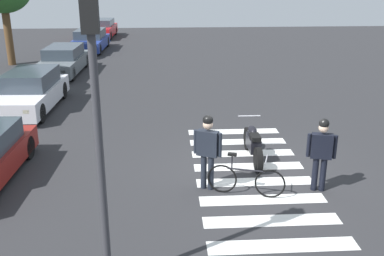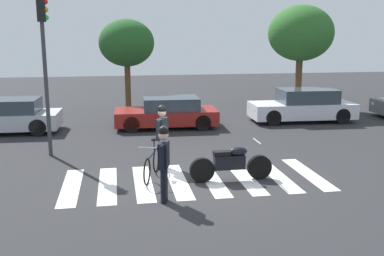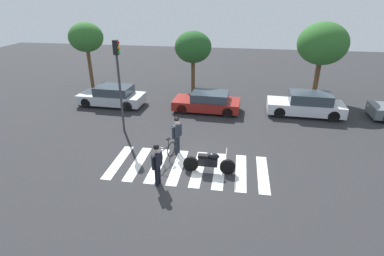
{
  "view_description": "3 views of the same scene",
  "coord_description": "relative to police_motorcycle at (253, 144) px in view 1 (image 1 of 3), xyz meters",
  "views": [
    {
      "loc": [
        -10.3,
        2.14,
        4.93
      ],
      "look_at": [
        0.13,
        1.51,
        1.22
      ],
      "focal_mm": 42.31,
      "sensor_mm": 36.0,
      "label": 1
    },
    {
      "loc": [
        -1.96,
        -10.91,
        3.76
      ],
      "look_at": [
        0.17,
        1.44,
        1.09
      ],
      "focal_mm": 41.55,
      "sensor_mm": 36.0,
      "label": 2
    },
    {
      "loc": [
        1.89,
        -10.88,
        6.94
      ],
      "look_at": [
        -0.06,
        1.45,
        1.22
      ],
      "focal_mm": 28.13,
      "sensor_mm": 36.0,
      "label": 3
    }
  ],
  "objects": [
    {
      "name": "leaning_bicycle",
      "position": [
        -2.01,
        0.55,
        -0.08
      ],
      "size": [
        0.64,
        1.72,
        1.01
      ],
      "color": "black",
      "rests_on": "ground_plane"
    },
    {
      "name": "traffic_light_pole",
      "position": [
        -4.94,
        3.32,
        2.72
      ],
      "size": [
        0.34,
        0.26,
        4.8
      ],
      "color": "#38383D",
      "rests_on": "ground_plane"
    },
    {
      "name": "officer_by_motorcycle",
      "position": [
        -1.63,
        1.39,
        0.6
      ],
      "size": [
        0.39,
        0.63,
        1.83
      ],
      "color": "#1E232D",
      "rests_on": "ground_plane"
    },
    {
      "name": "car_grey_coupe",
      "position": [
        11.18,
        7.31,
        0.17
      ],
      "size": [
        4.61,
        1.9,
        1.32
      ],
      "color": "black",
      "rests_on": "ground_plane"
    },
    {
      "name": "crosswalk_stripes",
      "position": [
        -0.91,
        0.19,
        -0.46
      ],
      "size": [
        6.75,
        2.85,
        0.01
      ],
      "color": "silver",
      "rests_on": "ground_plane"
    },
    {
      "name": "car_red_convertible",
      "position": [
        23.47,
        7.02,
        0.18
      ],
      "size": [
        4.25,
        2.05,
        1.32
      ],
      "color": "black",
      "rests_on": "ground_plane"
    },
    {
      "name": "car_white_van",
      "position": [
        5.13,
        7.25,
        0.21
      ],
      "size": [
        4.52,
        1.91,
        1.41
      ],
      "color": "black",
      "rests_on": "ground_plane"
    },
    {
      "name": "officer_on_foot",
      "position": [
        -1.87,
        -1.19,
        0.56
      ],
      "size": [
        0.32,
        0.65,
        1.77
      ],
      "color": "black",
      "rests_on": "ground_plane"
    },
    {
      "name": "ground_plane",
      "position": [
        -0.91,
        0.19,
        -0.46
      ],
      "size": [
        60.0,
        60.0,
        0.0
      ],
      "primitive_type": "plane",
      "color": "#2B2B2D"
    },
    {
      "name": "car_blue_hatchback",
      "position": [
        17.72,
        6.99,
        0.17
      ],
      "size": [
        4.53,
        2.01,
        1.3
      ],
      "color": "black",
      "rests_on": "ground_plane"
    },
    {
      "name": "police_motorcycle",
      "position": [
        0.0,
        0.0,
        0.0
      ],
      "size": [
        2.18,
        0.62,
        1.04
      ],
      "color": "black",
      "rests_on": "ground_plane"
    }
  ]
}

